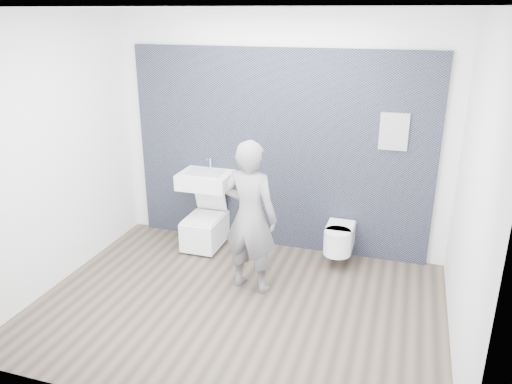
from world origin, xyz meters
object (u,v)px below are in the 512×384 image
(washbasin, at_px, (206,180))
(visitor, at_px, (250,217))
(toilet_square, at_px, (205,229))
(toilet_rounded, at_px, (339,239))

(washbasin, distance_m, visitor, 1.19)
(toilet_square, bearing_deg, toilet_rounded, 1.08)
(washbasin, xyz_separation_m, visitor, (0.84, -0.84, -0.05))
(washbasin, bearing_deg, toilet_rounded, -1.29)
(toilet_rounded, distance_m, visitor, 1.23)
(toilet_rounded, relative_size, visitor, 0.33)
(visitor, bearing_deg, toilet_square, -32.59)
(toilet_square, height_order, toilet_rounded, toilet_square)
(washbasin, distance_m, toilet_rounded, 1.73)
(toilet_square, relative_size, toilet_rounded, 1.49)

